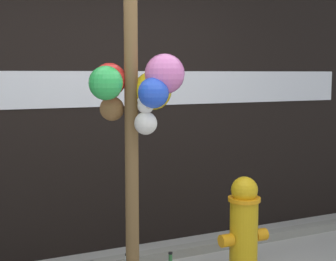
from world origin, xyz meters
The scene contains 3 objects.
building_wall centered at (0.00, 1.90, 1.83)m, with size 10.00×0.21×3.67m.
memorial_post centered at (-0.20, 0.47, 1.66)m, with size 0.61×0.46×2.94m.
fire_hydrant centered at (0.76, 0.65, 0.42)m, with size 0.42×0.25×0.84m.
Camera 1 is at (-1.43, -2.52, 1.63)m, focal length 53.99 mm.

